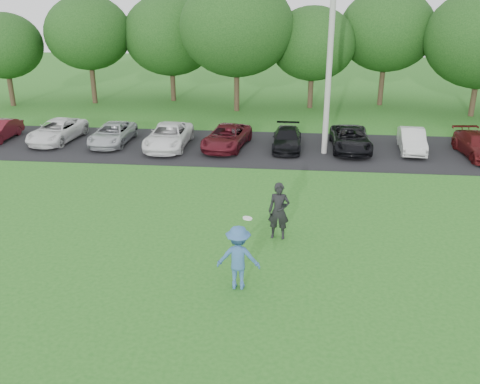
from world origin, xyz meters
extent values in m
plane|color=#24641C|center=(0.00, 0.00, 0.00)|extent=(100.00, 100.00, 0.00)
cube|color=black|center=(0.00, 13.00, 0.01)|extent=(32.00, 6.50, 0.03)
cylinder|color=#A8A7A2|center=(3.49, 12.48, 4.78)|extent=(0.28, 0.28, 9.56)
imported|color=#366199|center=(0.37, -0.76, 0.98)|extent=(1.27, 0.73, 1.96)
cylinder|color=white|center=(0.63, -0.74, 2.23)|extent=(0.27, 0.27, 0.07)
imported|color=black|center=(1.43, 2.60, 1.01)|extent=(0.77, 0.53, 2.02)
cube|color=black|center=(1.61, 2.42, 1.31)|extent=(0.15, 0.11, 0.10)
imported|color=#50111A|center=(-14.40, 13.20, 0.57)|extent=(1.25, 3.29, 1.07)
imported|color=white|center=(-11.12, 13.25, 0.61)|extent=(2.41, 4.39, 1.16)
imported|color=#B9BCC1|center=(-7.93, 13.09, 0.58)|extent=(1.91, 3.97, 1.09)
imported|color=white|center=(-4.73, 12.69, 0.64)|extent=(2.09, 4.42, 1.22)
imported|color=#56121C|center=(-1.65, 12.96, 0.61)|extent=(2.60, 4.45, 1.16)
imported|color=black|center=(1.56, 13.09, 0.56)|extent=(1.53, 3.68, 1.06)
imported|color=black|center=(4.88, 13.22, 0.62)|extent=(1.99, 4.24, 1.17)
imported|color=silver|center=(8.04, 13.27, 0.60)|extent=(1.49, 3.57, 1.15)
imported|color=#541214|center=(11.20, 12.70, 0.60)|extent=(2.01, 4.10, 1.15)
cylinder|color=#38281C|center=(-18.00, 21.60, 1.10)|extent=(0.36, 0.36, 2.20)
ellipsoid|color=#214C19|center=(-18.00, 21.60, 4.15)|extent=(5.20, 5.20, 4.42)
cylinder|color=#38281C|center=(-12.50, 23.00, 1.35)|extent=(0.36, 0.36, 2.70)
ellipsoid|color=#214C19|center=(-12.50, 23.00, 4.93)|extent=(5.94, 5.94, 5.05)
cylinder|color=#38281C|center=(-7.00, 24.40, 1.10)|extent=(0.36, 0.36, 2.20)
ellipsoid|color=#214C19|center=(-7.00, 24.40, 4.71)|extent=(6.68, 6.68, 5.68)
cylinder|color=#38281C|center=(-2.00, 21.60, 1.35)|extent=(0.36, 0.36, 2.70)
ellipsoid|color=#214C19|center=(-2.00, 21.60, 5.48)|extent=(7.42, 7.42, 6.31)
cylinder|color=#38281C|center=(3.00, 23.00, 1.10)|extent=(0.36, 0.36, 2.20)
ellipsoid|color=#214C19|center=(3.00, 23.00, 4.36)|extent=(5.76, 5.76, 4.90)
cylinder|color=#38281C|center=(8.00, 24.40, 1.35)|extent=(0.36, 0.36, 2.70)
ellipsoid|color=#214C19|center=(8.00, 24.40, 5.14)|extent=(6.50, 6.50, 5.53)
cylinder|color=#38281C|center=(13.50, 21.60, 1.10)|extent=(0.36, 0.36, 2.20)
camera|label=1|loc=(1.74, -14.24, 8.46)|focal=40.00mm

